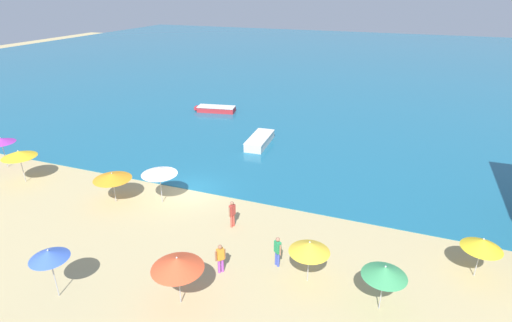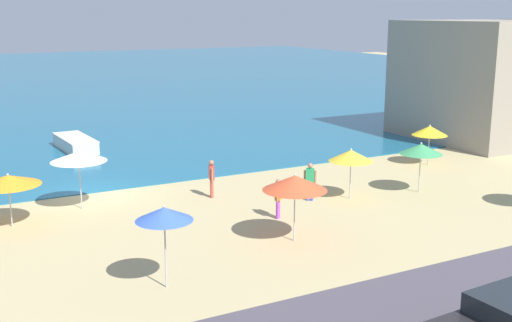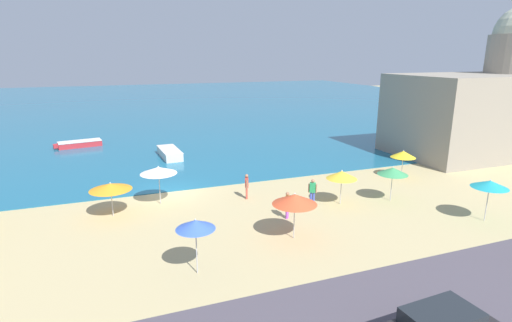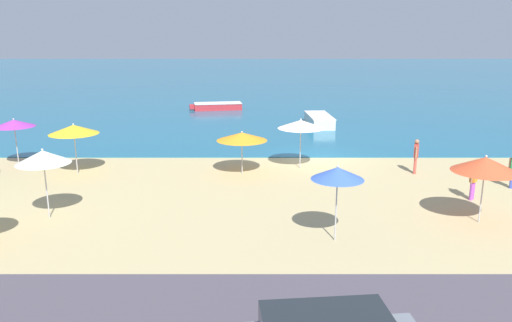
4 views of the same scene
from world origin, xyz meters
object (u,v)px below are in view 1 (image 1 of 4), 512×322
object	(u,v)px
beach_umbrella_11	(19,154)
bather_2	(232,213)
bather_3	(278,250)
beach_umbrella_4	(1,140)
beach_umbrella_12	(309,247)
bather_1	(220,257)
skiff_offshore	(216,109)
beach_umbrella_3	(482,244)
beach_umbrella_7	(49,255)
beach_umbrella_9	(385,272)
beach_umbrella_0	(177,263)
beach_umbrella_1	(112,176)
skiff_nearshore	(260,140)

from	to	relation	value
beach_umbrella_11	bather_2	size ratio (longest dim) A/B	1.45
bather_3	bather_2	bearing A→B (deg)	145.51
beach_umbrella_4	beach_umbrella_12	bearing A→B (deg)	-10.05
bather_1	skiff_offshore	distance (m)	27.91
bather_3	beach_umbrella_3	bearing A→B (deg)	16.19
beach_umbrella_7	beach_umbrella_9	bearing A→B (deg)	17.77
beach_umbrella_3	beach_umbrella_7	xyz separation A→B (m)	(-18.33, -8.50, 0.43)
beach_umbrella_4	beach_umbrella_12	world-z (taller)	beach_umbrella_4
bather_1	beach_umbrella_12	bearing A→B (deg)	12.28
beach_umbrella_0	bather_3	world-z (taller)	beach_umbrella_0
beach_umbrella_12	skiff_offshore	size ratio (longest dim) A/B	0.48
beach_umbrella_1	bather_1	bearing A→B (deg)	-22.39
beach_umbrella_0	beach_umbrella_1	xyz separation A→B (m)	(-8.90, 6.57, -0.33)
beach_umbrella_1	beach_umbrella_12	size ratio (longest dim) A/B	1.07
skiff_offshore	beach_umbrella_4	bearing A→B (deg)	-114.70
beach_umbrella_9	beach_umbrella_11	bearing A→B (deg)	171.65
bather_2	beach_umbrella_3	bearing A→B (deg)	1.09
beach_umbrella_11	bather_1	size ratio (longest dim) A/B	1.53
beach_umbrella_3	skiff_offshore	bearing A→B (deg)	139.83
beach_umbrella_12	bather_3	bearing A→B (deg)	161.51
beach_umbrella_9	bather_1	size ratio (longest dim) A/B	1.44
bather_2	skiff_nearshore	size ratio (longest dim) A/B	0.35
skiff_offshore	bather_2	bearing A→B (deg)	-61.44
beach_umbrella_11	beach_umbrella_12	world-z (taller)	beach_umbrella_11
beach_umbrella_11	bather_3	xyz separation A→B (m)	(20.39, -2.52, -1.25)
skiff_nearshore	bather_1	bearing A→B (deg)	-76.01
bather_1	beach_umbrella_9	bearing A→B (deg)	2.03
beach_umbrella_1	skiff_offshore	xyz separation A→B (m)	(-2.83, 20.94, -1.50)
beach_umbrella_1	bather_3	bearing A→B (deg)	-11.52
beach_umbrella_1	beach_umbrella_9	bearing A→B (deg)	-12.07
beach_umbrella_9	skiff_nearshore	bearing A→B (deg)	125.34
beach_umbrella_12	bather_2	xyz separation A→B (m)	(-5.39, 3.09, -1.01)
beach_umbrella_9	bather_2	size ratio (longest dim) A/B	1.37
beach_umbrella_1	skiff_offshore	bearing A→B (deg)	97.68
beach_umbrella_0	beach_umbrella_12	bearing A→B (deg)	34.68
skiff_offshore	bather_3	bearing A→B (deg)	-57.32
beach_umbrella_1	beach_umbrella_7	size ratio (longest dim) A/B	0.95
beach_umbrella_9	bather_3	bearing A→B (deg)	166.65
skiff_nearshore	skiff_offshore	xyz separation A→B (m)	(-8.25, 7.73, -0.07)
beach_umbrella_12	bather_1	size ratio (longest dim) A/B	1.41
beach_umbrella_4	bather_2	bearing A→B (deg)	-4.15
beach_umbrella_9	beach_umbrella_11	distance (m)	25.88
beach_umbrella_7	beach_umbrella_4	bearing A→B (deg)	147.24
beach_umbrella_4	bather_1	bearing A→B (deg)	-14.33
beach_umbrella_7	bather_2	bearing A→B (deg)	57.65
beach_umbrella_4	bather_1	distance (m)	22.21
bather_1	beach_umbrella_1	bearing A→B (deg)	157.61
beach_umbrella_4	bather_2	xyz separation A→B (m)	(20.34, -1.47, -1.29)
beach_umbrella_1	beach_umbrella_7	bearing A→B (deg)	-67.93
beach_umbrella_4	bather_1	xyz separation A→B (m)	(21.48, -5.49, -1.34)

